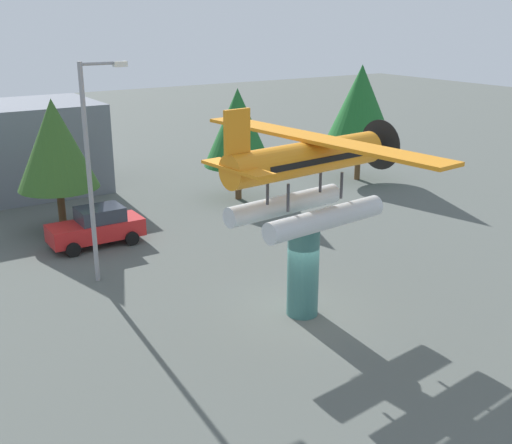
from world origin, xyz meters
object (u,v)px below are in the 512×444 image
car_mid_red (97,226)px  tree_center_back (238,128)px  storefront_building (9,149)px  tree_east (55,144)px  tree_far_east (361,104)px  display_pedestal (303,269)px  floatplane_monument (308,172)px  streetlight_primary (93,160)px

car_mid_red → tree_center_back: (9.33, 2.99, 3.22)m
storefront_building → tree_east: 8.59m
storefront_building → tree_east: size_ratio=1.58×
tree_far_east → storefront_building: bearing=156.0°
display_pedestal → floatplane_monument: floatplane_monument is taller
car_mid_red → floatplane_monument: bearing=109.6°
car_mid_red → tree_east: tree_east is taller
streetlight_primary → tree_center_back: size_ratio=1.35×
display_pedestal → tree_east: tree_east is taller
floatplane_monument → tree_center_back: 14.77m
car_mid_red → tree_east: bearing=-75.9°
display_pedestal → storefront_building: storefront_building is taller
floatplane_monument → tree_far_east: 19.58m
display_pedestal → tree_east: bearing=107.9°
display_pedestal → car_mid_red: 11.32m
tree_center_back → car_mid_red: bearing=-162.2°
floatplane_monument → tree_east: bearing=102.2°
display_pedestal → tree_east: (-4.40, 13.58, 2.54)m
tree_center_back → tree_far_east: bearing=-1.6°
floatplane_monument → streetlight_primary: streetlight_primary is taller
display_pedestal → floatplane_monument: 3.38m
display_pedestal → storefront_building: (-4.83, 22.00, 0.89)m
storefront_building → tree_far_east: tree_far_east is taller
display_pedestal → car_mid_red: (-3.67, 10.67, -0.83)m
tree_center_back → tree_far_east: 8.76m
streetlight_primary → tree_far_east: 20.41m
floatplane_monument → tree_far_east: bearing=37.0°
car_mid_red → streetlight_primary: streetlight_primary is taller
display_pedestal → streetlight_primary: (-4.88, 6.72, 3.15)m
streetlight_primary → tree_far_east: streetlight_primary is taller
tree_far_east → tree_center_back: bearing=178.4°
floatplane_monument → streetlight_primary: size_ratio=1.24×
display_pedestal → floatplane_monument: bearing=6.2°
streetlight_primary → tree_far_east: size_ratio=1.18×
floatplane_monument → tree_center_back: size_ratio=1.67×
streetlight_primary → tree_center_back: bearing=33.4°
display_pedestal → car_mid_red: bearing=109.0°
floatplane_monument → tree_far_east: (14.27, 13.41, -0.33)m
streetlight_primary → tree_far_east: bearing=19.2°
storefront_building → tree_center_back: tree_center_back is taller
tree_center_back → storefront_building: bearing=141.6°
car_mid_red → display_pedestal: bearing=109.0°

